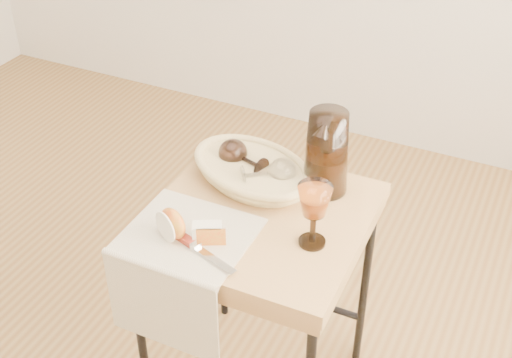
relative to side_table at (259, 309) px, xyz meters
The scene contains 10 objects.
side_table is the anchor object (origin of this frame).
tea_towel 0.39m from the side_table, 127.59° to the right, with size 0.30×0.27×0.01m, color beige.
bread_basket 0.39m from the side_table, 122.89° to the left, with size 0.32×0.22×0.06m, color #A3825B, non-canonical shape.
goblet_lying_a 0.43m from the side_table, 128.27° to the left, with size 0.13×0.08×0.08m, color #321F19, non-canonical shape.
goblet_lying_b 0.40m from the side_table, 106.87° to the left, with size 0.12×0.07×0.07m, color white, non-canonical shape.
pitcher 0.50m from the side_table, 57.90° to the left, with size 0.16×0.24×0.27m, color black, non-canonical shape.
wine_goblet 0.46m from the side_table, 16.54° to the right, with size 0.08×0.08×0.17m, color white, non-canonical shape.
apple_half 0.45m from the side_table, 130.02° to the right, with size 0.08×0.04×0.08m, color red.
apple_wedge 0.40m from the side_table, 113.37° to the right, with size 0.07×0.04×0.05m, color white.
table_knife 0.41m from the side_table, 109.17° to the right, with size 0.22×0.02×0.02m, color silver, non-canonical shape.
Camera 1 is at (1.08, -0.98, 1.74)m, focal length 47.93 mm.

